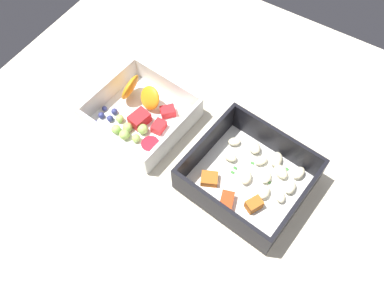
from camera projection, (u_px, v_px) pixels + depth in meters
The scene contains 4 objects.
table_surface at pixel (189, 154), 70.17cm from camera, with size 80.00×80.00×2.00cm, color beige.
pasta_container at pixel (249, 178), 64.57cm from camera, with size 19.09×17.82×6.01cm.
fruit_bowl at pixel (141, 114), 71.13cm from camera, with size 16.98×16.37×5.86cm.
paper_cup_liner at pixel (85, 95), 74.52cm from camera, with size 3.52×3.52×1.53cm, color white.
Camera 1 is at (-19.43, 29.54, 61.64)cm, focal length 38.76 mm.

